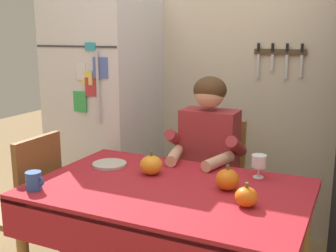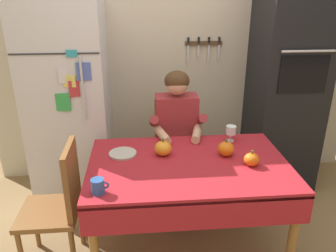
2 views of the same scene
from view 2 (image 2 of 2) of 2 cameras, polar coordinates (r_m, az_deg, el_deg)
name	(u,v)px [view 2 (image 2 of 2)]	position (r m, az deg, el deg)	size (l,w,h in m)	color
back_wall_assembly	(177,51)	(3.39, 1.45, 12.57)	(3.70, 0.13, 2.60)	beige
refrigerator	(70,105)	(3.15, -16.21, 3.40)	(0.68, 0.71, 1.80)	silver
wall_oven	(286,83)	(3.38, 19.34, 6.94)	(0.60, 0.64, 2.10)	black
dining_table	(189,174)	(2.41, 3.52, -8.16)	(1.40, 0.90, 0.74)	#9E6B33
chair_behind_person	(175,145)	(3.17, 1.14, -3.18)	(0.40, 0.40, 0.93)	#9E6B33
seated_person	(177,130)	(2.90, 1.57, -0.75)	(0.47, 0.55, 1.25)	#38384C
chair_left_side	(59,202)	(2.49, -17.86, -12.13)	(0.40, 0.40, 0.93)	brown
coffee_mug	(98,186)	(2.07, -11.73, -9.93)	(0.11, 0.08, 0.09)	#2D569E
wine_glass	(231,131)	(2.71, 10.58, -0.76)	(0.08, 0.08, 0.13)	white
pumpkin_large	(226,149)	(2.49, 9.76, -3.80)	(0.12, 0.12, 0.13)	orange
pumpkin_medium	(163,148)	(2.46, -0.84, -3.78)	(0.13, 0.13, 0.13)	orange
pumpkin_small	(251,159)	(2.39, 13.92, -5.50)	(0.10, 0.10, 0.11)	orange
serving_tray	(123,154)	(2.51, -7.66, -4.63)	(0.20, 0.20, 0.02)	#B7B2A8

